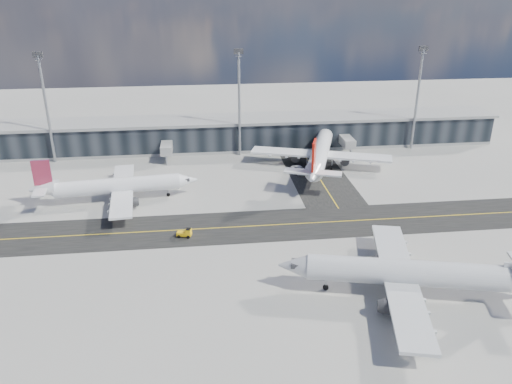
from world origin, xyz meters
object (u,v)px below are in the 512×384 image
airliner_redtail (320,153)px  baggage_tug (186,233)px  airliner_af (116,186)px  service_van (300,170)px  airliner_near (411,273)px

airliner_redtail → baggage_tug: bearing=-116.4°
airliner_redtail → baggage_tug: size_ratio=14.03×
airliner_af → baggage_tug: airliner_af is taller
airliner_af → baggage_tug: bearing=33.5°
baggage_tug → airliner_af: bearing=-126.7°
baggage_tug → service_van: size_ratio=0.51×
airliner_af → service_van: size_ratio=6.17×
airliner_near → baggage_tug: bearing=69.5°
airliner_af → airliner_redtail: size_ratio=0.86×
airliner_near → baggage_tug: 41.96m
airliner_redtail → airliner_near: (0.57, -57.32, -0.22)m
airliner_redtail → service_van: (-5.82, -2.82, -3.40)m
airliner_af → service_van: airliner_af is taller
airliner_redtail → service_van: airliner_redtail is taller
airliner_af → airliner_near: 65.51m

